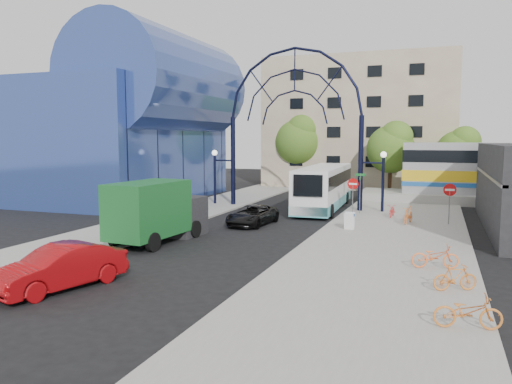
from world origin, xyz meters
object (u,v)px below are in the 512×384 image
at_px(city_bus, 324,187).
at_px(bike_far_c, 468,312).
at_px(sandwich_board, 349,219).
at_px(green_truck, 158,212).
at_px(tree_north_c, 460,150).
at_px(red_sedan, 60,267).
at_px(bike_far_b, 455,278).
at_px(gateway_arch, 295,95).
at_px(bike_near_b, 408,215).
at_px(black_suv, 252,215).
at_px(bike_near_a, 392,211).
at_px(tree_north_b, 300,139).
at_px(stop_sign, 353,187).
at_px(do_not_enter_sign, 450,194).
at_px(bike_far_a, 435,256).
at_px(tree_north_a, 392,146).
at_px(street_name_sign, 360,185).

xyz_separation_m(city_bus, bike_far_c, (9.03, -22.65, -1.09)).
bearing_deg(sandwich_board, green_truck, -144.29).
distance_m(tree_north_c, red_sedan, 39.39).
bearing_deg(bike_far_b, city_bus, 0.37).
height_order(sandwich_board, bike_far_b, sandwich_board).
bearing_deg(city_bus, gateway_arch, -165.80).
xyz_separation_m(sandwich_board, bike_near_b, (3.06, 3.27, -0.09)).
xyz_separation_m(black_suv, bike_near_a, (7.92, 5.57, -0.07)).
height_order(black_suv, red_sedan, red_sedan).
distance_m(gateway_arch, bike_near_b, 12.65).
height_order(tree_north_b, bike_near_b, tree_north_b).
distance_m(bike_near_b, bike_far_b, 13.86).
distance_m(stop_sign, red_sedan, 21.79).
xyz_separation_m(do_not_enter_sign, city_bus, (-8.82, 4.65, -0.29)).
bearing_deg(bike_near_a, green_truck, -128.05).
relative_size(bike_near_a, bike_far_c, 0.88).
bearing_deg(tree_north_b, do_not_enter_sign, -53.26).
bearing_deg(bike_far_c, red_sedan, 82.51).
bearing_deg(black_suv, bike_near_a, 40.09).
xyz_separation_m(bike_near_a, bike_far_a, (2.81, -13.18, 0.07)).
bearing_deg(do_not_enter_sign, black_suv, -161.25).
relative_size(gateway_arch, tree_north_a, 1.95).
height_order(street_name_sign, green_truck, green_truck).
relative_size(bike_far_a, bike_far_b, 1.20).
bearing_deg(bike_far_c, bike_far_b, -6.49).
distance_m(tree_north_c, bike_far_c, 36.13).
relative_size(street_name_sign, bike_far_b, 1.82).
bearing_deg(black_suv, street_name_sign, 54.06).
relative_size(tree_north_a, city_bus, 0.59).
height_order(stop_sign, bike_near_a, stop_sign).
height_order(stop_sign, city_bus, city_bus).
bearing_deg(green_truck, bike_far_a, -0.52).
xyz_separation_m(stop_sign, bike_near_b, (3.86, -2.75, -1.34)).
relative_size(tree_north_b, green_truck, 1.24).
distance_m(tree_north_a, city_bus, 12.30).
distance_m(stop_sign, tree_north_b, 20.18).
distance_m(tree_north_c, bike_far_b, 32.58).
relative_size(bike_near_a, bike_far_b, 1.04).
bearing_deg(green_truck, tree_north_b, 95.70).
height_order(city_bus, bike_far_a, city_bus).
bearing_deg(stop_sign, bike_near_b, -35.45).
xyz_separation_m(city_bus, bike_far_b, (8.80, -19.07, -1.10)).
relative_size(tree_north_a, tree_north_b, 0.88).
height_order(gateway_arch, bike_far_b, gateway_arch).
height_order(tree_north_a, bike_far_b, tree_north_a).
distance_m(do_not_enter_sign, black_suv, 12.13).
bearing_deg(green_truck, tree_north_c, 65.94).
distance_m(sandwich_board, green_truck, 10.84).
height_order(tree_north_a, bike_far_c, tree_north_a).
height_order(red_sedan, bike_far_b, red_sedan).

